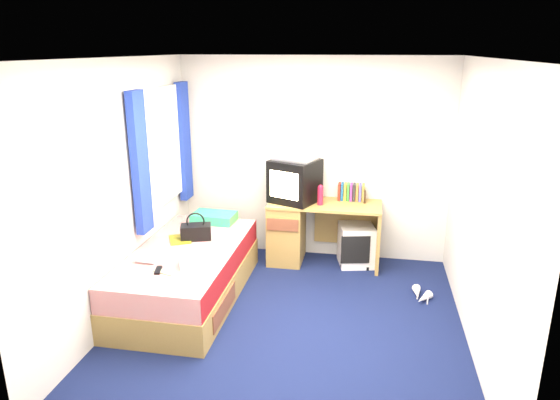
% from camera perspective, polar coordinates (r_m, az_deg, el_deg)
% --- Properties ---
extents(ground, '(3.40, 3.40, 0.00)m').
position_cam_1_polar(ground, '(4.84, 1.02, -13.81)').
color(ground, '#0C1438').
rests_on(ground, ground).
extents(room_shell, '(3.40, 3.40, 3.40)m').
position_cam_1_polar(room_shell, '(4.28, 1.12, 3.12)').
color(room_shell, white).
rests_on(room_shell, ground).
extents(bed, '(1.01, 2.00, 0.54)m').
position_cam_1_polar(bed, '(5.24, -10.46, -8.26)').
color(bed, '#A98846').
rests_on(bed, ground).
extents(pillow, '(0.50, 0.33, 0.11)m').
position_cam_1_polar(pillow, '(5.83, -7.55, -2.00)').
color(pillow, teal).
rests_on(pillow, bed).
extents(desk, '(1.30, 0.55, 0.75)m').
position_cam_1_polar(desk, '(5.96, 2.44, -3.34)').
color(desk, '#A98846').
rests_on(desk, ground).
extents(storage_cube, '(0.47, 0.47, 0.49)m').
position_cam_1_polar(storage_cube, '(5.99, 8.69, -5.09)').
color(storage_cube, white).
rests_on(storage_cube, ground).
extents(crt_tv, '(0.64, 0.62, 0.50)m').
position_cam_1_polar(crt_tv, '(5.79, 1.69, 2.20)').
color(crt_tv, black).
rests_on(crt_tv, desk).
extents(vcr, '(0.53, 0.45, 0.08)m').
position_cam_1_polar(vcr, '(5.73, 1.74, 5.02)').
color(vcr, silver).
rests_on(vcr, crt_tv).
extents(book_row, '(0.31, 0.13, 0.20)m').
position_cam_1_polar(book_row, '(5.93, 8.14, 0.91)').
color(book_row, maroon).
rests_on(book_row, desk).
extents(picture_frame, '(0.03, 0.12, 0.14)m').
position_cam_1_polar(picture_frame, '(5.89, 9.62, 0.42)').
color(picture_frame, black).
rests_on(picture_frame, desk).
extents(pink_water_bottle, '(0.07, 0.07, 0.21)m').
position_cam_1_polar(pink_water_bottle, '(5.71, 4.63, 0.46)').
color(pink_water_bottle, red).
rests_on(pink_water_bottle, desk).
extents(aerosol_can, '(0.05, 0.05, 0.17)m').
position_cam_1_polar(aerosol_can, '(5.82, 3.64, 0.60)').
color(aerosol_can, white).
rests_on(aerosol_can, desk).
extents(handbag, '(0.35, 0.26, 0.29)m').
position_cam_1_polar(handbag, '(5.34, -9.59, -3.54)').
color(handbag, black).
rests_on(handbag, bed).
extents(towel, '(0.38, 0.34, 0.11)m').
position_cam_1_polar(towel, '(4.73, -9.22, -6.70)').
color(towel, silver).
rests_on(towel, bed).
extents(magazine, '(0.31, 0.34, 0.01)m').
position_cam_1_polar(magazine, '(5.37, -11.36, -4.43)').
color(magazine, yellow).
rests_on(magazine, bed).
extents(water_bottle, '(0.20, 0.08, 0.07)m').
position_cam_1_polar(water_bottle, '(4.88, -15.17, -6.59)').
color(water_bottle, silver).
rests_on(water_bottle, bed).
extents(colour_swatch_fan, '(0.23, 0.12, 0.01)m').
position_cam_1_polar(colour_swatch_fan, '(4.65, -13.11, -8.04)').
color(colour_swatch_fan, yellow).
rests_on(colour_swatch_fan, bed).
extents(remote_control, '(0.09, 0.17, 0.02)m').
position_cam_1_polar(remote_control, '(4.69, -13.74, -7.79)').
color(remote_control, black).
rests_on(remote_control, bed).
extents(window_assembly, '(0.11, 1.42, 1.40)m').
position_cam_1_polar(window_assembly, '(5.57, -13.26, 5.60)').
color(window_assembly, silver).
rests_on(window_assembly, room_shell).
extents(white_heels, '(0.20, 0.33, 0.09)m').
position_cam_1_polar(white_heels, '(5.41, 15.75, -10.45)').
color(white_heels, white).
rests_on(white_heels, ground).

